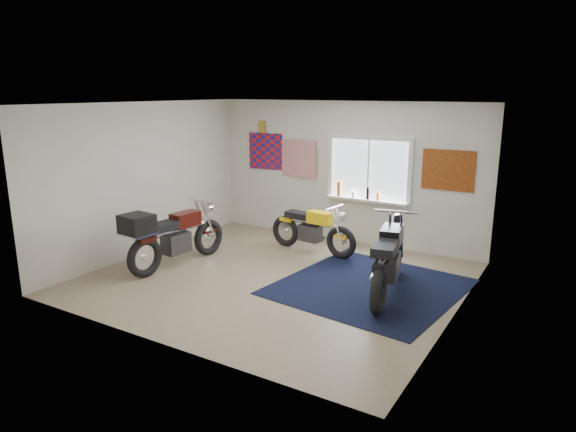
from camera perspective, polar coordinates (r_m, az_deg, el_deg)
The scene contains 10 objects.
ground at distance 8.16m, azimuth -1.37°, elevation -6.94°, with size 5.50×5.50×0.00m, color #9E896B.
room_shell at distance 7.73m, azimuth -1.44°, elevation 4.49°, with size 5.50×5.50×5.50m.
navy_rug at distance 7.91m, azimuth 9.04°, elevation -7.76°, with size 2.50×2.60×0.01m, color black.
window_assembly at distance 9.72m, azimuth 8.95°, elevation 4.65°, with size 1.66×0.17×1.26m.
oil_bottles at distance 9.83m, azimuth 7.30°, elevation 2.68°, with size 0.86×0.07×0.28m.
flag_display at distance 10.77m, azimuth -2.93°, elevation 9.87°, with size 1.60×0.10×1.17m.
triumph_poster at distance 9.27m, azimuth 17.36°, elevation 4.87°, with size 0.90×0.03×0.70m, color #A54C14.
yellow_triumph at distance 9.35m, azimuth 2.68°, elevation -1.61°, with size 1.83×0.55×0.92m.
black_chrome_bike at distance 7.56m, azimuth 11.07°, elevation -4.95°, with size 0.72×2.18×1.13m.
maroon_tourer at distance 8.69m, azimuth -12.96°, elevation -2.20°, with size 0.68×2.07×1.05m.
Camera 1 is at (4.10, -6.43, 2.90)m, focal length 32.00 mm.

